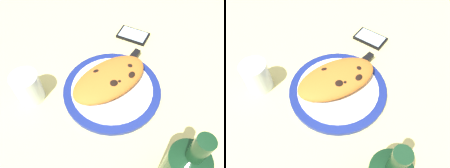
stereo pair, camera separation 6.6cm
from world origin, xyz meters
The scene contains 7 objects.
ground_plane centered at (0.00, 0.00, -1.50)cm, with size 150.00×150.00×3.00cm, color #E5D684.
plate centered at (0.00, 0.00, 0.73)cm, with size 29.87×29.87×1.54cm.
calzone centered at (0.14, 1.97, 3.77)cm, with size 27.79×20.23×4.41cm.
fork centered at (1.77, -5.95, 1.74)cm, with size 16.04×5.59×0.40cm.
knife centered at (6.77, 6.08, 2.03)cm, with size 21.81×16.21×1.20cm.
smartphone centered at (16.41, 20.46, 0.56)cm, with size 12.62×12.84×1.16cm.
water_glass centered at (-23.29, 6.75, 4.16)cm, with size 7.73×7.73×9.60cm.
Camera 1 is at (-14.24, -36.82, 56.77)cm, focal length 35.76 mm.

